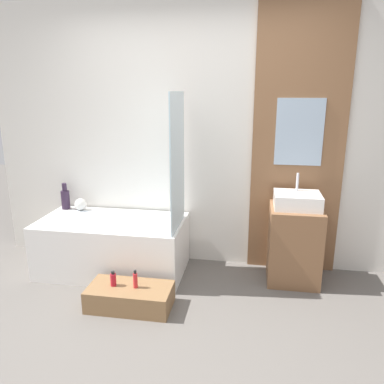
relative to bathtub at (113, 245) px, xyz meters
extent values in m
plane|color=#605B56|center=(0.75, -1.17, -0.27)|extent=(12.00, 12.00, 0.00)
cube|color=silver|center=(0.75, 0.41, 1.03)|extent=(4.20, 0.06, 2.60)
cube|color=brown|center=(1.75, 0.36, 1.03)|extent=(0.85, 0.03, 2.60)
cube|color=#9EB2C6|center=(1.75, 0.34, 1.11)|extent=(0.43, 0.01, 0.62)
cube|color=white|center=(0.00, 0.00, 0.00)|extent=(1.41, 0.73, 0.53)
cube|color=silver|center=(0.00, 0.00, 0.26)|extent=(1.10, 0.51, 0.01)
cube|color=silver|center=(0.68, -0.06, 0.87)|extent=(0.01, 0.58, 1.22)
cube|color=olive|center=(0.38, -0.61, -0.18)|extent=(0.70, 0.35, 0.19)
cube|color=brown|center=(1.75, 0.11, 0.09)|extent=(0.47, 0.47, 0.72)
cube|color=white|center=(1.75, 0.11, 0.52)|extent=(0.41, 0.34, 0.13)
cylinder|color=silver|center=(1.75, 0.20, 0.67)|extent=(0.02, 0.02, 0.17)
cylinder|color=#2D1E33|center=(-0.61, 0.27, 0.36)|extent=(0.09, 0.09, 0.20)
cylinder|color=#2D1E33|center=(-0.61, 0.27, 0.50)|extent=(0.05, 0.05, 0.08)
sphere|color=silver|center=(-0.43, 0.25, 0.33)|extent=(0.13, 0.13, 0.13)
cylinder|color=#B21928|center=(0.24, -0.61, -0.03)|extent=(0.05, 0.05, 0.11)
cylinder|color=black|center=(0.24, -0.61, 0.03)|extent=(0.03, 0.03, 0.02)
cylinder|color=red|center=(0.43, -0.61, -0.02)|extent=(0.04, 0.04, 0.13)
cylinder|color=black|center=(0.43, -0.61, 0.06)|extent=(0.02, 0.02, 0.03)
camera|label=1|loc=(1.34, -3.27, 1.49)|focal=35.00mm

